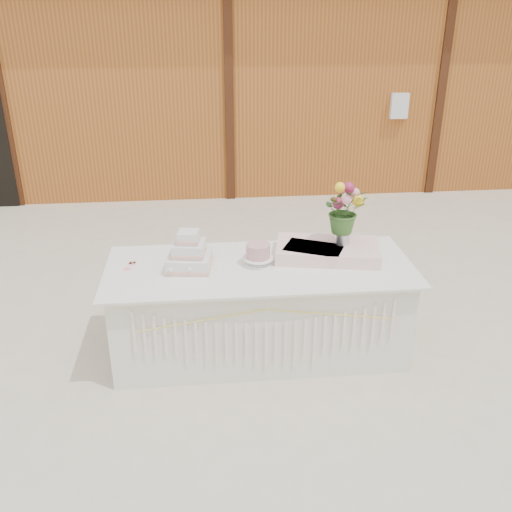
{
  "coord_description": "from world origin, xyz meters",
  "views": [
    {
      "loc": [
        -0.43,
        -4.0,
        2.66
      ],
      "look_at": [
        0.0,
        0.3,
        0.72
      ],
      "focal_mm": 40.0,
      "sensor_mm": 36.0,
      "label": 1
    }
  ],
  "objects": [
    {
      "name": "pink_cake_stand",
      "position": [
        -0.01,
        0.03,
        0.87
      ],
      "size": [
        0.24,
        0.24,
        0.17
      ],
      "color": "white",
      "rests_on": "cake_table"
    },
    {
      "name": "satin_runner",
      "position": [
        0.56,
        0.13,
        0.82
      ],
      "size": [
        0.89,
        0.62,
        0.1
      ],
      "primitive_type": "cube",
      "rotation": [
        0.0,
        0.0,
        -0.2
      ],
      "color": "beige",
      "rests_on": "cake_table"
    },
    {
      "name": "barn",
      "position": [
        -0.01,
        5.99,
        1.68
      ],
      "size": [
        12.6,
        4.6,
        3.3
      ],
      "color": "#A75823",
      "rests_on": "ground"
    },
    {
      "name": "wedding_cake",
      "position": [
        -0.54,
        0.03,
        0.87
      ],
      "size": [
        0.38,
        0.38,
        0.3
      ],
      "rotation": [
        0.0,
        0.0,
        -0.14
      ],
      "color": "silver",
      "rests_on": "cake_table"
    },
    {
      "name": "loose_flowers",
      "position": [
        -1.02,
        0.04,
        0.78
      ],
      "size": [
        0.16,
        0.3,
        0.02
      ],
      "primitive_type": null,
      "rotation": [
        0.0,
        0.0,
        -0.14
      ],
      "color": "#FD9BC0",
      "rests_on": "cake_table"
    },
    {
      "name": "ground",
      "position": [
        0.0,
        0.0,
        0.0
      ],
      "size": [
        80.0,
        80.0,
        0.0
      ],
      "primitive_type": "plane",
      "color": "beige",
      "rests_on": "ground"
    },
    {
      "name": "flower_vase",
      "position": [
        0.68,
        0.13,
        0.95
      ],
      "size": [
        0.11,
        0.11,
        0.15
      ],
      "primitive_type": "cylinder",
      "color": "#B9B9BE",
      "rests_on": "satin_runner"
    },
    {
      "name": "bouquet",
      "position": [
        0.68,
        0.13,
        1.21
      ],
      "size": [
        0.34,
        0.3,
        0.38
      ],
      "primitive_type": "imported",
      "rotation": [
        0.0,
        0.0,
        0.02
      ],
      "color": "#345D25",
      "rests_on": "flower_vase"
    },
    {
      "name": "cake_table",
      "position": [
        0.0,
        -0.0,
        0.39
      ],
      "size": [
        2.4,
        1.0,
        0.77
      ],
      "color": "silver",
      "rests_on": "ground"
    }
  ]
}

